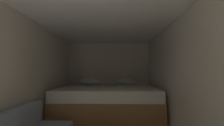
{
  "coord_description": "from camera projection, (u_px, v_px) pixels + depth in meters",
  "views": [
    {
      "loc": [
        0.19,
        -0.31,
        1.18
      ],
      "look_at": [
        0.14,
        2.69,
        1.35
      ],
      "focal_mm": 25.78,
      "sensor_mm": 36.0,
      "label": 1
    }
  ],
  "objects": [
    {
      "name": "bed",
      "position": [
        107.0,
        103.0,
        3.98
      ],
      "size": [
        2.37,
        1.79,
        1.0
      ],
      "color": "olive",
      "rests_on": "ground"
    },
    {
      "name": "wall_back",
      "position": [
        109.0,
        77.0,
        4.97
      ],
      "size": [
        2.59,
        0.05,
        2.08
      ],
      "primitive_type": "cube",
      "color": "beige",
      "rests_on": "ground"
    },
    {
      "name": "ceiling_slab",
      "position": [
        102.0,
        11.0,
        2.44
      ],
      "size": [
        2.59,
        5.13,
        0.05
      ],
      "primitive_type": "cube",
      "color": "white",
      "rests_on": "wall_left"
    },
    {
      "name": "wall_left",
      "position": [
        18.0,
        81.0,
        2.41
      ],
      "size": [
        0.05,
        5.13,
        2.08
      ],
      "primitive_type": "cube",
      "color": "beige",
      "rests_on": "ground"
    },
    {
      "name": "wall_right",
      "position": [
        188.0,
        82.0,
        2.36
      ],
      "size": [
        0.05,
        5.13,
        2.08
      ],
      "primitive_type": "cube",
      "color": "beige",
      "rests_on": "ground"
    }
  ]
}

